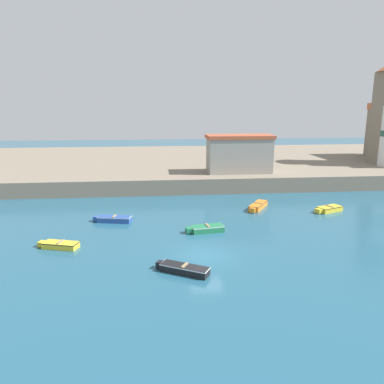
% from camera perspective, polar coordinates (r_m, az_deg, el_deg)
% --- Properties ---
extents(ground_plane, '(200.00, 200.00, 0.00)m').
position_cam_1_polar(ground_plane, '(29.51, 2.20, -9.60)').
color(ground_plane, '#235670').
extents(quay_seawall, '(120.00, 40.00, 2.04)m').
position_cam_1_polar(quay_seawall, '(67.65, -2.39, 4.33)').
color(quay_seawall, gray).
rests_on(quay_seawall, ground).
extents(dinghy_blue_0, '(3.87, 1.77, 0.65)m').
position_cam_1_polar(dinghy_blue_0, '(38.18, -11.90, -4.03)').
color(dinghy_blue_0, '#284C9E').
rests_on(dinghy_blue_0, ground).
extents(dinghy_green_1, '(3.62, 1.73, 0.64)m').
position_cam_1_polar(dinghy_green_1, '(34.59, 2.17, -5.57)').
color(dinghy_green_1, '#237A4C').
rests_on(dinghy_green_1, ground).
extents(dinghy_yellow_2, '(3.47, 1.90, 0.57)m').
position_cam_1_polar(dinghy_yellow_2, '(32.66, -19.56, -7.58)').
color(dinghy_yellow_2, yellow).
rests_on(dinghy_yellow_2, ground).
extents(dinghy_black_3, '(3.78, 2.63, 0.62)m').
position_cam_1_polar(dinghy_black_3, '(26.52, -1.32, -11.61)').
color(dinghy_black_3, black).
rests_on(dinghy_black_3, ground).
extents(dinghy_yellow_4, '(3.46, 2.28, 0.63)m').
position_cam_1_polar(dinghy_yellow_4, '(43.62, 20.13, -2.42)').
color(dinghy_yellow_4, yellow).
rests_on(dinghy_yellow_4, ground).
extents(dinghy_orange_5, '(3.00, 3.95, 0.66)m').
position_cam_1_polar(dinghy_orange_5, '(42.79, 10.01, -2.06)').
color(dinghy_orange_5, orange).
rests_on(dinghy_orange_5, ground).
extents(harbor_shed_near_wharf, '(9.23, 4.32, 5.26)m').
position_cam_1_polar(harbor_shed_near_wharf, '(53.37, 7.18, 5.84)').
color(harbor_shed_near_wharf, gray).
rests_on(harbor_shed_near_wharf, quay_seawall).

